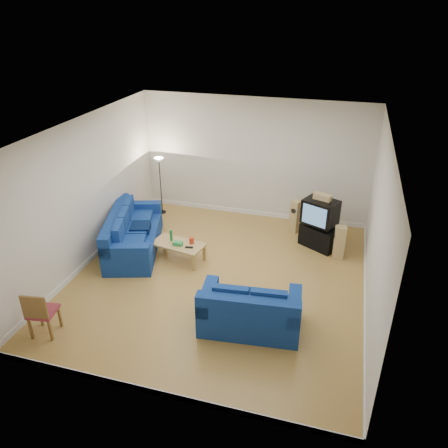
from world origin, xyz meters
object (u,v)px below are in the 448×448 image
(coffee_table, at_px, (178,245))
(tv_stand, at_px, (319,237))
(television, at_px, (320,212))
(sofa_three_seat, at_px, (131,236))
(sofa_loveseat, at_px, (250,313))

(coffee_table, bearing_deg, tv_stand, 26.45)
(coffee_table, relative_size, television, 1.38)
(sofa_three_seat, relative_size, sofa_loveseat, 1.41)
(sofa_loveseat, relative_size, television, 2.06)
(tv_stand, distance_m, television, 0.66)
(tv_stand, xyz_separation_m, television, (-0.04, -0.02, 0.66))
(sofa_three_seat, bearing_deg, coffee_table, 66.65)
(television, bearing_deg, coffee_table, -129.32)
(tv_stand, relative_size, television, 0.97)
(sofa_three_seat, xyz_separation_m, tv_stand, (4.24, 1.37, -0.08))
(sofa_loveseat, relative_size, tv_stand, 2.13)
(sofa_loveseat, height_order, television, television)
(coffee_table, height_order, tv_stand, tv_stand)
(sofa_three_seat, height_order, sofa_loveseat, sofa_three_seat)
(sofa_three_seat, distance_m, tv_stand, 4.46)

